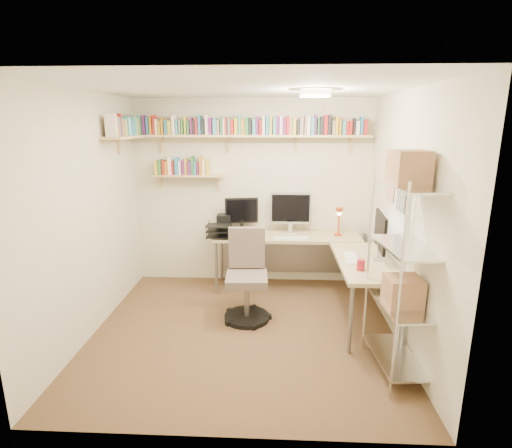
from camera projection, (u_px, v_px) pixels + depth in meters
The scene contains 6 objects.
ground at pixel (244, 331), 4.31m from camera, with size 3.20×3.20×0.00m, color #4A371F.
room_shell at pixel (243, 189), 3.92m from camera, with size 3.24×3.04×2.52m.
wall_shelves at pixel (218, 136), 5.08m from camera, with size 3.12×1.09×0.80m.
corner_desk at pixel (295, 241), 5.03m from camera, with size 2.16×1.94×1.29m.
office_chair at pixel (247, 282), 4.52m from camera, with size 0.54×0.55×1.03m.
wire_rack at pixel (405, 243), 3.36m from camera, with size 0.44×0.80×1.97m.
Camera 1 is at (0.32, -3.88, 2.19)m, focal length 28.00 mm.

